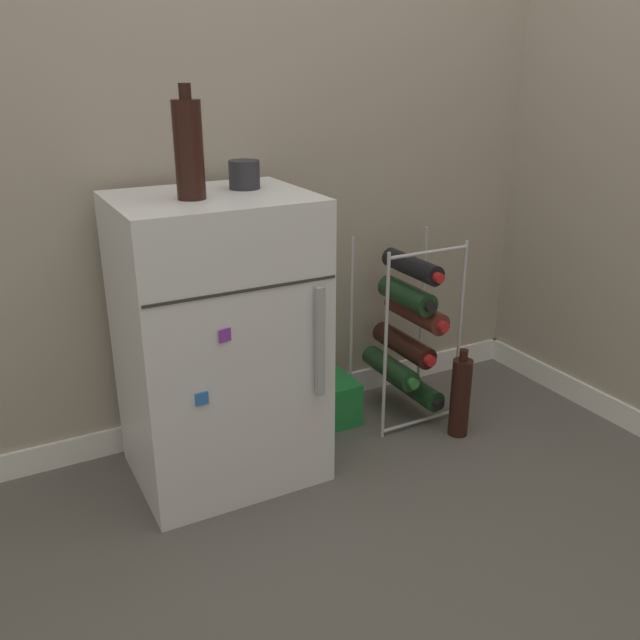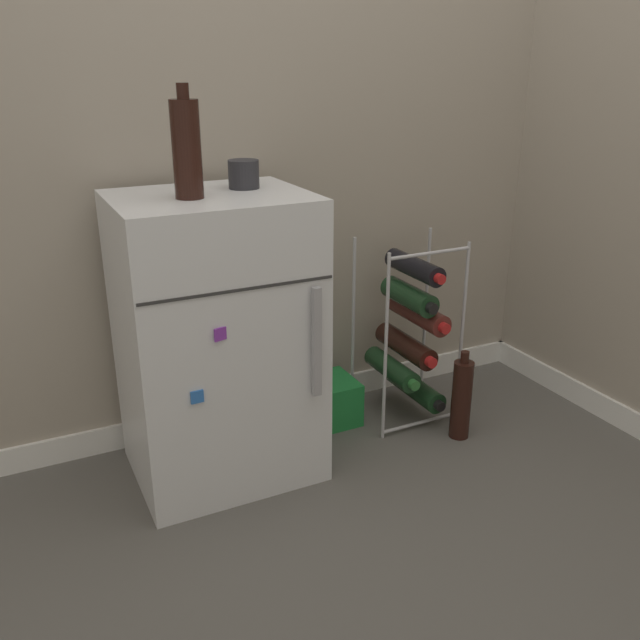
{
  "view_description": "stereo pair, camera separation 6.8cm",
  "coord_description": "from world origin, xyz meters",
  "px_view_note": "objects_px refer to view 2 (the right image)",
  "views": [
    {
      "loc": [
        -0.95,
        -1.53,
        1.24
      ],
      "look_at": [
        0.02,
        0.29,
        0.44
      ],
      "focal_mm": 38.0,
      "sensor_mm": 36.0,
      "label": 1
    },
    {
      "loc": [
        -0.89,
        -1.56,
        1.24
      ],
      "look_at": [
        0.02,
        0.29,
        0.44
      ],
      "focal_mm": 38.0,
      "sensor_mm": 36.0,
      "label": 2
    }
  ],
  "objects_px": {
    "soda_box": "(324,402)",
    "fridge_top_cup": "(244,174)",
    "mini_fridge": "(218,340)",
    "wine_rack": "(409,333)",
    "fridge_top_bottle": "(187,148)",
    "loose_bottle_floor": "(461,399)"
  },
  "relations": [
    {
      "from": "mini_fridge",
      "to": "fridge_top_bottle",
      "type": "relative_size",
      "value": 2.98
    },
    {
      "from": "soda_box",
      "to": "fridge_top_cup",
      "type": "xyz_separation_m",
      "value": [
        -0.3,
        -0.07,
        0.85
      ]
    },
    {
      "from": "wine_rack",
      "to": "fridge_top_cup",
      "type": "height_order",
      "value": "fridge_top_cup"
    },
    {
      "from": "wine_rack",
      "to": "fridge_top_cup",
      "type": "bearing_deg",
      "value": 178.34
    },
    {
      "from": "wine_rack",
      "to": "soda_box",
      "type": "height_order",
      "value": "wine_rack"
    },
    {
      "from": "loose_bottle_floor",
      "to": "soda_box",
      "type": "bearing_deg",
      "value": 141.46
    },
    {
      "from": "fridge_top_cup",
      "to": "loose_bottle_floor",
      "type": "xyz_separation_m",
      "value": [
        0.68,
        -0.24,
        -0.78
      ]
    },
    {
      "from": "mini_fridge",
      "to": "fridge_top_bottle",
      "type": "bearing_deg",
      "value": -155.27
    },
    {
      "from": "fridge_top_bottle",
      "to": "loose_bottle_floor",
      "type": "distance_m",
      "value": 1.24
    },
    {
      "from": "mini_fridge",
      "to": "wine_rack",
      "type": "relative_size",
      "value": 1.32
    },
    {
      "from": "loose_bottle_floor",
      "to": "fridge_top_bottle",
      "type": "bearing_deg",
      "value": 169.83
    },
    {
      "from": "soda_box",
      "to": "fridge_top_cup",
      "type": "relative_size",
      "value": 2.5
    },
    {
      "from": "fridge_top_cup",
      "to": "soda_box",
      "type": "bearing_deg",
      "value": 12.75
    },
    {
      "from": "wine_rack",
      "to": "soda_box",
      "type": "bearing_deg",
      "value": 164.17
    },
    {
      "from": "fridge_top_bottle",
      "to": "soda_box",
      "type": "bearing_deg",
      "value": 16.91
    },
    {
      "from": "soda_box",
      "to": "loose_bottle_floor",
      "type": "bearing_deg",
      "value": -38.54
    },
    {
      "from": "soda_box",
      "to": "fridge_top_bottle",
      "type": "distance_m",
      "value": 1.07
    },
    {
      "from": "soda_box",
      "to": "fridge_top_bottle",
      "type": "height_order",
      "value": "fridge_top_bottle"
    },
    {
      "from": "wine_rack",
      "to": "fridge_top_cup",
      "type": "distance_m",
      "value": 0.85
    },
    {
      "from": "mini_fridge",
      "to": "loose_bottle_floor",
      "type": "xyz_separation_m",
      "value": [
        0.8,
        -0.18,
        -0.3
      ]
    },
    {
      "from": "mini_fridge",
      "to": "soda_box",
      "type": "distance_m",
      "value": 0.57
    },
    {
      "from": "soda_box",
      "to": "loose_bottle_floor",
      "type": "height_order",
      "value": "loose_bottle_floor"
    }
  ]
}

